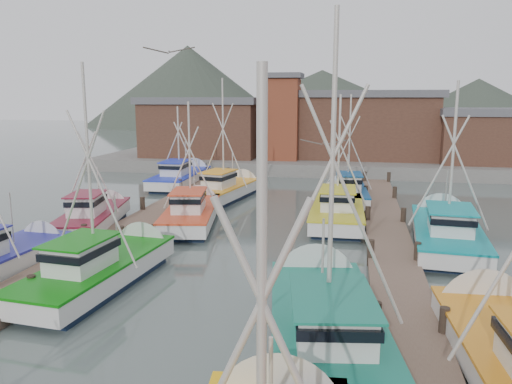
% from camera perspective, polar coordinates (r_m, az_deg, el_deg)
% --- Properties ---
extents(ground, '(260.00, 260.00, 0.00)m').
position_cam_1_polar(ground, '(19.23, -5.30, -12.02)').
color(ground, '#44524F').
rests_on(ground, ground).
extents(dock_left, '(2.30, 46.00, 1.50)m').
position_cam_1_polar(dock_left, '(25.33, -18.06, -6.33)').
color(dock_left, brown).
rests_on(dock_left, ground).
extents(dock_right, '(2.30, 46.00, 1.50)m').
position_cam_1_polar(dock_right, '(22.29, 15.59, -8.54)').
color(dock_right, brown).
rests_on(dock_right, ground).
extents(quay, '(44.00, 16.00, 1.20)m').
position_cam_1_polar(quay, '(54.63, 5.83, 3.56)').
color(quay, gray).
rests_on(quay, ground).
extents(shed_left, '(12.72, 8.48, 6.20)m').
position_cam_1_polar(shed_left, '(54.50, -5.99, 7.49)').
color(shed_left, brown).
rests_on(shed_left, quay).
extents(shed_center, '(14.84, 9.54, 6.90)m').
position_cam_1_polar(shed_center, '(54.03, 12.32, 7.65)').
color(shed_center, brown).
rests_on(shed_center, quay).
extents(shed_right, '(8.48, 6.36, 5.20)m').
position_cam_1_polar(shed_right, '(52.43, 24.49, 5.90)').
color(shed_right, brown).
rests_on(shed_right, quay).
extents(lookout_tower, '(3.60, 3.60, 8.50)m').
position_cam_1_polar(lookout_tower, '(50.50, 3.21, 8.65)').
color(lookout_tower, brown).
rests_on(lookout_tower, quay).
extents(distant_hills, '(175.00, 140.00, 42.00)m').
position_cam_1_polar(distant_hills, '(140.89, 4.06, 7.76)').
color(distant_hills, '#3C4539').
rests_on(distant_hills, ground).
extents(boat_4, '(3.74, 8.95, 9.42)m').
position_cam_1_polar(boat_4, '(21.28, -16.85, -8.20)').
color(boat_4, '#0F1C34').
rests_on(boat_4, ground).
extents(boat_5, '(4.76, 10.63, 10.72)m').
position_cam_1_polar(boat_5, '(15.91, 7.87, -14.44)').
color(boat_5, '#0F1C34').
rests_on(boat_5, ground).
extents(boat_6, '(3.10, 8.17, 7.50)m').
position_cam_1_polar(boat_6, '(23.88, -27.18, -6.88)').
color(boat_6, '#0F1C34').
rests_on(boat_6, ground).
extents(boat_8, '(4.13, 8.97, 7.90)m').
position_cam_1_polar(boat_8, '(30.02, -7.25, -2.30)').
color(boat_8, '#0F1C34').
rests_on(boat_8, ground).
extents(boat_9, '(3.48, 9.65, 8.45)m').
position_cam_1_polar(boat_9, '(30.95, 9.27, -1.96)').
color(boat_9, '#0F1C34').
rests_on(boat_9, ground).
extents(boat_10, '(4.04, 8.41, 7.55)m').
position_cam_1_polar(boat_10, '(30.34, -17.89, -2.61)').
color(boat_10, '#0F1C34').
rests_on(boat_10, ground).
extents(boat_11, '(3.85, 10.06, 9.14)m').
position_cam_1_polar(boat_11, '(27.44, 20.85, -4.18)').
color(boat_11, '#0F1C34').
rests_on(boat_11, ground).
extents(boat_12, '(4.09, 9.01, 9.47)m').
position_cam_1_polar(boat_12, '(37.17, -3.27, 0.31)').
color(boat_12, '#0F1C34').
rests_on(boat_12, ground).
extents(boat_13, '(3.30, 8.36, 8.27)m').
position_cam_1_polar(boat_13, '(36.49, 10.39, -0.05)').
color(boat_13, '#0F1C34').
rests_on(boat_13, ground).
extents(boat_14, '(3.24, 9.54, 7.52)m').
position_cam_1_polar(boat_14, '(43.42, -8.42, 1.73)').
color(boat_14, '#0F1C34').
rests_on(boat_14, ground).
extents(gull_near, '(1.53, 0.66, 0.24)m').
position_cam_1_polar(gull_near, '(15.16, -9.92, 15.59)').
color(gull_near, gray).
rests_on(gull_near, ground).
extents(gull_far, '(1.55, 0.63, 0.24)m').
position_cam_1_polar(gull_far, '(16.81, 7.69, 5.58)').
color(gull_far, gray).
rests_on(gull_far, ground).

